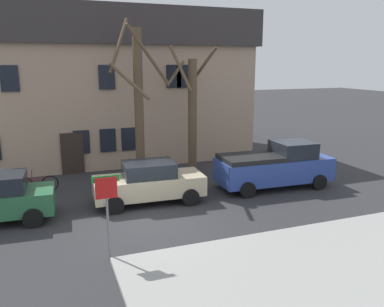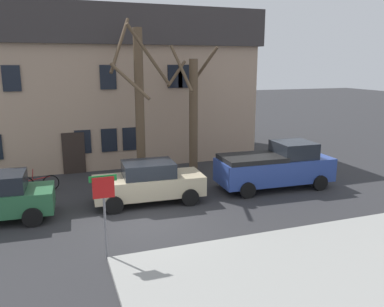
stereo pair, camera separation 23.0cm
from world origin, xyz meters
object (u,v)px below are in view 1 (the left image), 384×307
building_main (109,84)px  car_beige_sedan (149,182)px  tree_bare_near (138,101)px  street_sign_pole (107,201)px  bicycle_leaning (37,184)px  tree_bare_mid (192,111)px  pickup_truck_blue (275,166)px

building_main → car_beige_sedan: bearing=-90.3°
car_beige_sedan → tree_bare_near: bearing=83.3°
street_sign_pole → bicycle_leaning: 7.58m
tree_bare_near → street_sign_pole: size_ratio=3.03×
tree_bare_near → car_beige_sedan: tree_bare_near is taller
bicycle_leaning → building_main: bearing=55.8°
tree_bare_mid → pickup_truck_blue: bearing=-54.3°
pickup_truck_blue → bicycle_leaning: pickup_truck_blue is taller
tree_bare_mid → tree_bare_near: bearing=-170.6°
car_beige_sedan → street_sign_pole: size_ratio=1.78×
tree_bare_near → bicycle_leaning: tree_bare_near is taller
building_main → street_sign_pole: size_ratio=6.38×
building_main → car_beige_sedan: size_ratio=3.60×
building_main → tree_bare_mid: size_ratio=2.51×
pickup_truck_blue → street_sign_pole: street_sign_pole is taller
building_main → tree_bare_near: size_ratio=2.10×
car_beige_sedan → street_sign_pole: (-2.26, -4.23, 0.92)m
tree_bare_near → pickup_truck_blue: (5.44, -3.19, -2.81)m
street_sign_pole → bicycle_leaning: size_ratio=1.42×
tree_bare_mid → bicycle_leaning: 7.96m
building_main → street_sign_pole: bearing=-99.7°
pickup_truck_blue → car_beige_sedan: bearing=-180.0°
car_beige_sedan → pickup_truck_blue: bearing=0.0°
tree_bare_near → bicycle_leaning: 5.75m
tree_bare_near → pickup_truck_blue: 6.91m
building_main → pickup_truck_blue: bearing=-58.0°
car_beige_sedan → pickup_truck_blue: 5.82m
street_sign_pole → bicycle_leaning: (-1.97, 7.18, -1.39)m
building_main → bicycle_leaning: (-4.28, -6.30, -3.88)m
pickup_truck_blue → street_sign_pole: 9.15m
tree_bare_near → bicycle_leaning: size_ratio=4.32×
building_main → bicycle_leaning: building_main is taller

